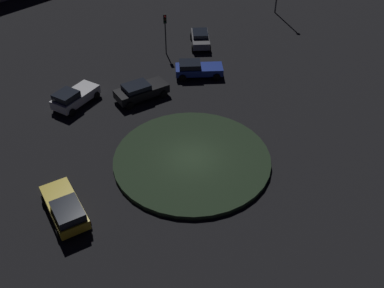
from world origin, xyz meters
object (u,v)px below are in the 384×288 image
at_px(car_yellow, 65,208).
at_px(car_white, 74,97).
at_px(traffic_light_north, 165,26).
at_px(car_black, 141,91).
at_px(car_grey, 200,38).
at_px(car_blue, 197,69).

relative_size(car_yellow, car_white, 1.05).
distance_m(car_yellow, traffic_light_north, 22.62).
bearing_deg(traffic_light_north, car_black, -20.91).
bearing_deg(car_black, car_grey, 30.43).
height_order(car_grey, traffic_light_north, traffic_light_north).
relative_size(car_yellow, car_grey, 1.14).
distance_m(car_white, car_black, 5.61).
xyz_separation_m(car_yellow, traffic_light_north, (5.70, 21.78, 2.18)).
relative_size(car_yellow, car_black, 0.98).
bearing_deg(car_grey, car_blue, -6.42).
distance_m(car_grey, car_white, 15.73).
bearing_deg(car_grey, car_black, -29.80).
bearing_deg(car_grey, car_white, -46.30).
bearing_deg(car_black, car_yellow, -136.73).
xyz_separation_m(car_blue, car_white, (-10.52, -4.66, 0.06)).
height_order(car_white, traffic_light_north, traffic_light_north).
relative_size(car_yellow, traffic_light_north, 1.14).
distance_m(car_yellow, car_black, 13.93).
relative_size(car_white, traffic_light_north, 1.08).
height_order(car_grey, car_black, car_black).
bearing_deg(car_grey, traffic_light_north, -62.78).
bearing_deg(car_white, car_grey, -12.02).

